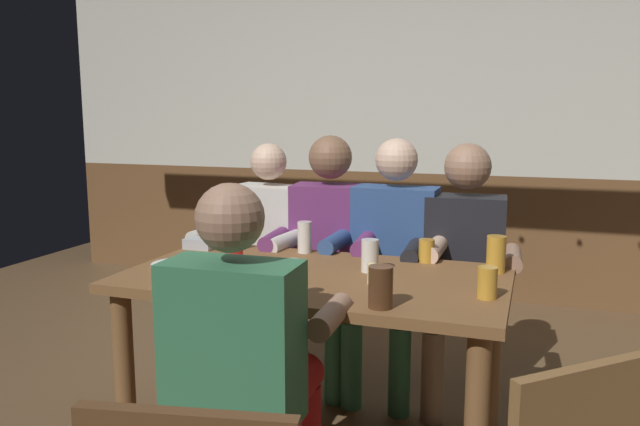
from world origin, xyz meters
name	(u,v)px	position (x,y,z in m)	size (l,w,h in m)	color
back_wall_upper	(424,60)	(0.00, 2.48, 1.75)	(6.08, 0.12, 1.66)	beige
back_wall_wainscot	(420,233)	(0.00, 2.48, 0.46)	(6.08, 0.12, 0.92)	brown
dining_table	(314,301)	(0.00, 0.09, 0.62)	(1.53, 0.84, 0.73)	brown
person_0	(263,248)	(-0.52, 0.74, 0.67)	(0.55, 0.54, 1.22)	silver
person_1	(327,247)	(-0.17, 0.74, 0.70)	(0.55, 0.56, 1.26)	#6B2D66
person_2	(391,254)	(0.17, 0.74, 0.69)	(0.56, 0.52, 1.25)	#2D4C84
person_3	(463,261)	(0.52, 0.73, 0.68)	(0.53, 0.54, 1.23)	black
person_4	(244,349)	(0.00, -0.55, 0.65)	(0.55, 0.53, 1.18)	#33724C
table_candle	(372,274)	(0.26, 0.02, 0.77)	(0.04, 0.04, 0.08)	#F9E08C
condiment_caddy	(200,243)	(-0.68, 0.36, 0.76)	(0.14, 0.10, 0.05)	#B2B7BC
plate_0	(247,285)	(-0.18, -0.16, 0.74)	(0.22, 0.22, 0.01)	white
plate_1	(175,265)	(-0.60, 0.01, 0.74)	(0.20, 0.20, 0.01)	white
bottle_0	(236,248)	(-0.30, -0.01, 0.84)	(0.05, 0.05, 0.26)	red
bottle_1	(240,228)	(-0.50, 0.42, 0.83)	(0.06, 0.06, 0.26)	#593314
pint_glass_0	(182,270)	(-0.43, -0.20, 0.78)	(0.08, 0.08, 0.10)	gold
pint_glass_1	(487,283)	(0.68, -0.02, 0.79)	(0.07, 0.07, 0.11)	gold
pint_glass_2	(381,287)	(0.36, -0.25, 0.80)	(0.08, 0.08, 0.14)	#4C2D19
pint_glass_3	(291,279)	(0.04, -0.26, 0.80)	(0.06, 0.06, 0.14)	white
pint_glass_4	(305,237)	(-0.17, 0.44, 0.81)	(0.07, 0.07, 0.15)	white
pint_glass_5	(426,251)	(0.39, 0.45, 0.78)	(0.07, 0.07, 0.10)	gold
pint_glass_6	(370,256)	(0.20, 0.20, 0.80)	(0.07, 0.07, 0.13)	white
pint_glass_7	(496,254)	(0.69, 0.36, 0.81)	(0.08, 0.08, 0.15)	gold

